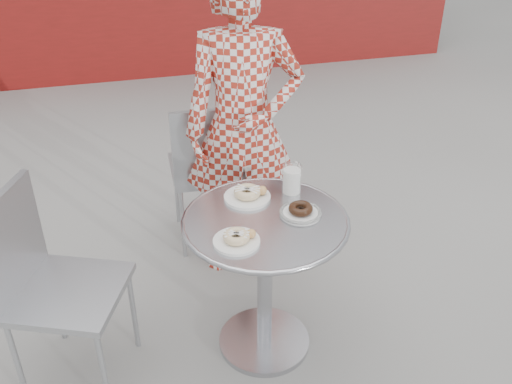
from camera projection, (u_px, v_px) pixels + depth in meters
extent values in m
plane|color=gray|center=(254.00, 336.00, 2.61)|extent=(60.00, 60.00, 0.00)
cube|color=maroon|center=(155.00, 23.00, 5.40)|extent=(6.02, 0.20, 1.00)
cylinder|color=silver|center=(264.00, 340.00, 2.57)|extent=(0.41, 0.41, 0.03)
cylinder|color=silver|center=(265.00, 285.00, 2.40)|extent=(0.06, 0.06, 0.64)
cylinder|color=silver|center=(265.00, 221.00, 2.23)|extent=(0.64, 0.64, 0.02)
torus|color=silver|center=(265.00, 221.00, 2.23)|extent=(0.67, 0.67, 0.02)
cube|color=#A6A9AD|center=(209.00, 168.00, 3.08)|extent=(0.42, 0.42, 0.03)
cube|color=#A6A9AD|center=(213.00, 148.00, 2.81)|extent=(0.41, 0.05, 0.41)
cube|color=#A6A9AD|center=(69.00, 293.00, 2.21)|extent=(0.53, 0.53, 0.03)
cube|color=#A6A9AD|center=(10.00, 243.00, 2.12)|extent=(0.18, 0.39, 0.41)
imported|color=maroon|center=(243.00, 128.00, 2.70)|extent=(0.62, 0.46, 1.55)
cylinder|color=white|center=(247.00, 197.00, 2.36)|extent=(0.19, 0.19, 0.01)
torus|color=tan|center=(247.00, 192.00, 2.35)|extent=(0.11, 0.11, 0.04)
sphere|color=#B77A3F|center=(262.00, 190.00, 2.35)|extent=(0.04, 0.04, 0.04)
cylinder|color=white|center=(236.00, 241.00, 2.09)|extent=(0.17, 0.17, 0.01)
torus|color=tan|center=(236.00, 236.00, 2.08)|extent=(0.10, 0.10, 0.03)
sphere|color=#B77A3F|center=(251.00, 234.00, 2.10)|extent=(0.03, 0.03, 0.03)
cylinder|color=white|center=(300.00, 213.00, 2.26)|extent=(0.16, 0.16, 0.01)
torus|color=black|center=(301.00, 209.00, 2.25)|extent=(0.10, 0.10, 0.03)
torus|color=black|center=(300.00, 212.00, 2.25)|extent=(0.17, 0.17, 0.01)
cylinder|color=white|center=(292.00, 181.00, 2.38)|extent=(0.07, 0.07, 0.11)
cylinder|color=white|center=(292.00, 179.00, 2.37)|extent=(0.08, 0.08, 0.13)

